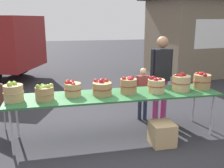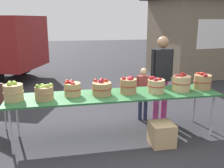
{
  "view_description": "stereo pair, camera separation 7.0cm",
  "coord_description": "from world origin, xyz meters",
  "px_view_note": "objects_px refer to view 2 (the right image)",
  "views": [
    {
      "loc": [
        -0.94,
        -3.96,
        1.97
      ],
      "look_at": [
        0.0,
        0.3,
        0.85
      ],
      "focal_mm": 41.08,
      "sensor_mm": 36.0,
      "label": 1
    },
    {
      "loc": [
        -0.88,
        -3.98,
        1.97
      ],
      "look_at": [
        0.0,
        0.3,
        0.85
      ],
      "focal_mm": 41.08,
      "sensor_mm": 36.0,
      "label": 2
    }
  ],
  "objects_px": {
    "vendor_adult": "(162,72)",
    "apple_basket_green_1": "(44,92)",
    "apple_basket_red_5": "(202,81)",
    "apple_basket_green_0": "(13,92)",
    "apple_basket_red_1": "(102,88)",
    "apple_basket_red_0": "(72,88)",
    "market_table": "(116,96)",
    "apple_basket_red_2": "(128,85)",
    "apple_basket_red_3": "(156,85)",
    "child_customer": "(143,90)",
    "produce_crate": "(162,134)",
    "apple_basket_red_4": "(181,83)"
  },
  "relations": [
    {
      "from": "apple_basket_red_0",
      "to": "apple_basket_red_3",
      "type": "bearing_deg",
      "value": -3.85
    },
    {
      "from": "apple_basket_red_2",
      "to": "apple_basket_red_4",
      "type": "relative_size",
      "value": 0.9
    },
    {
      "from": "apple_basket_red_0",
      "to": "apple_basket_red_2",
      "type": "height_order",
      "value": "apple_basket_red_2"
    },
    {
      "from": "apple_basket_red_0",
      "to": "apple_basket_red_5",
      "type": "relative_size",
      "value": 0.89
    },
    {
      "from": "apple_basket_green_1",
      "to": "produce_crate",
      "type": "relative_size",
      "value": 0.83
    },
    {
      "from": "apple_basket_red_5",
      "to": "vendor_adult",
      "type": "height_order",
      "value": "vendor_adult"
    },
    {
      "from": "market_table",
      "to": "child_customer",
      "type": "xyz_separation_m",
      "value": [
        0.69,
        0.61,
        -0.1
      ]
    },
    {
      "from": "produce_crate",
      "to": "apple_basket_red_0",
      "type": "bearing_deg",
      "value": 159.43
    },
    {
      "from": "apple_basket_red_3",
      "to": "child_customer",
      "type": "xyz_separation_m",
      "value": [
        -0.0,
        0.65,
        -0.26
      ]
    },
    {
      "from": "apple_basket_red_0",
      "to": "apple_basket_red_4",
      "type": "xyz_separation_m",
      "value": [
        1.87,
        -0.06,
        0.02
      ]
    },
    {
      "from": "apple_basket_red_3",
      "to": "produce_crate",
      "type": "height_order",
      "value": "apple_basket_red_3"
    },
    {
      "from": "apple_basket_red_5",
      "to": "child_customer",
      "type": "height_order",
      "value": "apple_basket_red_5"
    },
    {
      "from": "apple_basket_green_0",
      "to": "vendor_adult",
      "type": "bearing_deg",
      "value": 12.47
    },
    {
      "from": "apple_basket_red_4",
      "to": "produce_crate",
      "type": "height_order",
      "value": "apple_basket_red_4"
    },
    {
      "from": "apple_basket_red_0",
      "to": "child_customer",
      "type": "height_order",
      "value": "child_customer"
    },
    {
      "from": "apple_basket_red_2",
      "to": "vendor_adult",
      "type": "xyz_separation_m",
      "value": [
        0.81,
        0.55,
        0.08
      ]
    },
    {
      "from": "market_table",
      "to": "vendor_adult",
      "type": "relative_size",
      "value": 2.12
    },
    {
      "from": "apple_basket_green_1",
      "to": "apple_basket_red_2",
      "type": "distance_m",
      "value": 1.36
    },
    {
      "from": "apple_basket_red_1",
      "to": "apple_basket_red_4",
      "type": "distance_m",
      "value": 1.39
    },
    {
      "from": "apple_basket_red_5",
      "to": "apple_basket_green_1",
      "type": "bearing_deg",
      "value": -178.21
    },
    {
      "from": "apple_basket_green_0",
      "to": "apple_basket_green_1",
      "type": "xyz_separation_m",
      "value": [
        0.46,
        -0.05,
        -0.02
      ]
    },
    {
      "from": "apple_basket_red_1",
      "to": "apple_basket_red_3",
      "type": "relative_size",
      "value": 1.09
    },
    {
      "from": "apple_basket_red_2",
      "to": "child_customer",
      "type": "relative_size",
      "value": 0.28
    },
    {
      "from": "apple_basket_red_5",
      "to": "vendor_adult",
      "type": "distance_m",
      "value": 0.78
    },
    {
      "from": "apple_basket_red_1",
      "to": "apple_basket_red_0",
      "type": "bearing_deg",
      "value": 175.26
    },
    {
      "from": "child_customer",
      "to": "apple_basket_red_3",
      "type": "bearing_deg",
      "value": 109.17
    },
    {
      "from": "apple_basket_red_0",
      "to": "apple_basket_red_5",
      "type": "xyz_separation_m",
      "value": [
        2.29,
        -0.03,
        0.02
      ]
    },
    {
      "from": "market_table",
      "to": "produce_crate",
      "type": "bearing_deg",
      "value": -34.79
    },
    {
      "from": "apple_basket_green_1",
      "to": "apple_basket_red_0",
      "type": "height_order",
      "value": "apple_basket_red_0"
    },
    {
      "from": "apple_basket_green_1",
      "to": "produce_crate",
      "type": "xyz_separation_m",
      "value": [
        1.8,
        -0.39,
        -0.68
      ]
    },
    {
      "from": "apple_basket_red_3",
      "to": "child_customer",
      "type": "distance_m",
      "value": 0.7
    },
    {
      "from": "apple_basket_green_1",
      "to": "produce_crate",
      "type": "distance_m",
      "value": 1.96
    },
    {
      "from": "market_table",
      "to": "apple_basket_red_1",
      "type": "relative_size",
      "value": 10.55
    },
    {
      "from": "apple_basket_green_0",
      "to": "apple_basket_red_3",
      "type": "relative_size",
      "value": 1.01
    },
    {
      "from": "market_table",
      "to": "apple_basket_red_4",
      "type": "height_order",
      "value": "apple_basket_red_4"
    },
    {
      "from": "apple_basket_red_0",
      "to": "produce_crate",
      "type": "distance_m",
      "value": 1.61
    },
    {
      "from": "market_table",
      "to": "apple_basket_red_5",
      "type": "relative_size",
      "value": 11.05
    },
    {
      "from": "child_customer",
      "to": "apple_basket_red_2",
      "type": "bearing_deg",
      "value": 70.96
    },
    {
      "from": "apple_basket_green_1",
      "to": "apple_basket_red_4",
      "type": "relative_size",
      "value": 0.92
    },
    {
      "from": "apple_basket_red_1",
      "to": "produce_crate",
      "type": "height_order",
      "value": "apple_basket_red_1"
    },
    {
      "from": "vendor_adult",
      "to": "apple_basket_red_2",
      "type": "bearing_deg",
      "value": 38.25
    },
    {
      "from": "apple_basket_green_1",
      "to": "child_customer",
      "type": "xyz_separation_m",
      "value": [
        1.83,
        0.67,
        -0.25
      ]
    },
    {
      "from": "apple_basket_green_0",
      "to": "vendor_adult",
      "type": "xyz_separation_m",
      "value": [
        2.63,
        0.58,
        0.08
      ]
    },
    {
      "from": "apple_basket_red_2",
      "to": "apple_basket_red_3",
      "type": "relative_size",
      "value": 0.97
    },
    {
      "from": "vendor_adult",
      "to": "apple_basket_green_0",
      "type": "bearing_deg",
      "value": 16.48
    },
    {
      "from": "apple_basket_red_1",
      "to": "apple_basket_red_4",
      "type": "relative_size",
      "value": 1.01
    },
    {
      "from": "market_table",
      "to": "apple_basket_red_5",
      "type": "height_order",
      "value": "apple_basket_red_5"
    },
    {
      "from": "vendor_adult",
      "to": "apple_basket_green_1",
      "type": "bearing_deg",
      "value": 20.19
    },
    {
      "from": "apple_basket_red_4",
      "to": "apple_basket_red_5",
      "type": "height_order",
      "value": "apple_basket_red_4"
    },
    {
      "from": "apple_basket_red_1",
      "to": "produce_crate",
      "type": "distance_m",
      "value": 1.21
    }
  ]
}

